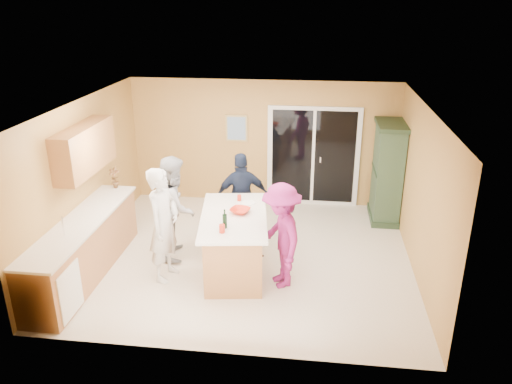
# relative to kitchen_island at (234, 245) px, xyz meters

# --- Properties ---
(floor) EXTENTS (5.50, 5.50, 0.00)m
(floor) POSITION_rel_kitchen_island_xyz_m (0.13, 0.50, -0.46)
(floor) COLOR beige
(floor) RESTS_ON ground
(ceiling) EXTENTS (5.50, 5.00, 0.10)m
(ceiling) POSITION_rel_kitchen_island_xyz_m (0.13, 0.50, 2.14)
(ceiling) COLOR white
(ceiling) RESTS_ON wall_back
(wall_back) EXTENTS (5.50, 0.10, 2.60)m
(wall_back) POSITION_rel_kitchen_island_xyz_m (0.13, 3.00, 0.84)
(wall_back) COLOR #E6B55F
(wall_back) RESTS_ON ground
(wall_front) EXTENTS (5.50, 0.10, 2.60)m
(wall_front) POSITION_rel_kitchen_island_xyz_m (0.13, -2.00, 0.84)
(wall_front) COLOR #E6B55F
(wall_front) RESTS_ON ground
(wall_left) EXTENTS (0.10, 5.00, 2.60)m
(wall_left) POSITION_rel_kitchen_island_xyz_m (-2.62, 0.50, 0.84)
(wall_left) COLOR #E6B55F
(wall_left) RESTS_ON ground
(wall_right) EXTENTS (0.10, 5.00, 2.60)m
(wall_right) POSITION_rel_kitchen_island_xyz_m (2.88, 0.50, 0.84)
(wall_right) COLOR #E6B55F
(wall_right) RESTS_ON ground
(left_cabinet_run) EXTENTS (0.65, 3.05, 1.24)m
(left_cabinet_run) POSITION_rel_kitchen_island_xyz_m (-2.32, -0.55, 0.00)
(left_cabinet_run) COLOR #B57446
(left_cabinet_run) RESTS_ON floor
(upper_cabinets) EXTENTS (0.35, 1.60, 0.75)m
(upper_cabinets) POSITION_rel_kitchen_island_xyz_m (-2.45, 0.30, 1.42)
(upper_cabinets) COLOR #B57446
(upper_cabinets) RESTS_ON wall_left
(sliding_door) EXTENTS (1.90, 0.07, 2.10)m
(sliding_door) POSITION_rel_kitchen_island_xyz_m (1.18, 2.96, 0.59)
(sliding_door) COLOR silver
(sliding_door) RESTS_ON floor
(framed_picture) EXTENTS (0.46, 0.04, 0.56)m
(framed_picture) POSITION_rel_kitchen_island_xyz_m (-0.42, 2.97, 1.14)
(framed_picture) COLOR tan
(framed_picture) RESTS_ON wall_back
(kitchen_island) EXTENTS (1.26, 1.98, 0.98)m
(kitchen_island) POSITION_rel_kitchen_island_xyz_m (0.00, 0.00, 0.00)
(kitchen_island) COLOR #B57446
(kitchen_island) RESTS_ON floor
(green_hutch) EXTENTS (0.56, 1.06, 1.95)m
(green_hutch) POSITION_rel_kitchen_island_xyz_m (2.62, 2.39, 0.49)
(green_hutch) COLOR #213622
(green_hutch) RESTS_ON floor
(woman_white) EXTENTS (0.56, 0.74, 1.81)m
(woman_white) POSITION_rel_kitchen_island_xyz_m (-1.03, -0.31, 0.45)
(woman_white) COLOR silver
(woman_white) RESTS_ON floor
(woman_grey) EXTENTS (0.81, 0.96, 1.75)m
(woman_grey) POSITION_rel_kitchen_island_xyz_m (-1.07, 0.44, 0.42)
(woman_grey) COLOR #AEAFB1
(woman_grey) RESTS_ON floor
(woman_navy) EXTENTS (1.03, 0.64, 1.63)m
(woman_navy) POSITION_rel_kitchen_island_xyz_m (-0.04, 1.15, 0.36)
(woman_navy) COLOR #1B243D
(woman_navy) RESTS_ON floor
(woman_magenta) EXTENTS (0.96, 1.21, 1.64)m
(woman_magenta) POSITION_rel_kitchen_island_xyz_m (0.77, -0.29, 0.36)
(woman_magenta) COLOR #972173
(woman_magenta) RESTS_ON floor
(serving_bowl) EXTENTS (0.38, 0.38, 0.07)m
(serving_bowl) POSITION_rel_kitchen_island_xyz_m (0.09, 0.11, 0.56)
(serving_bowl) COLOR red
(serving_bowl) RESTS_ON kitchen_island
(tulip_vase) EXTENTS (0.22, 0.17, 0.38)m
(tulip_vase) POSITION_rel_kitchen_island_xyz_m (-2.32, 1.02, 0.67)
(tulip_vase) COLOR #A4101F
(tulip_vase) RESTS_ON left_cabinet_run
(tumbler_near) EXTENTS (0.07, 0.07, 0.10)m
(tumbler_near) POSITION_rel_kitchen_island_xyz_m (-0.01, 0.60, 0.57)
(tumbler_near) COLOR red
(tumbler_near) RESTS_ON kitchen_island
(tumbler_far) EXTENTS (0.10, 0.10, 0.12)m
(tumbler_far) POSITION_rel_kitchen_island_xyz_m (-0.07, -0.61, 0.58)
(tumbler_far) COLOR red
(tumbler_far) RESTS_ON kitchen_island
(wine_bottle) EXTENTS (0.07, 0.07, 0.29)m
(wine_bottle) POSITION_rel_kitchen_island_xyz_m (-0.06, -0.45, 0.63)
(wine_bottle) COLOR black
(wine_bottle) RESTS_ON kitchen_island
(white_plate) EXTENTS (0.24, 0.24, 0.02)m
(white_plate) POSITION_rel_kitchen_island_xyz_m (0.16, 0.50, 0.53)
(white_plate) COLOR white
(white_plate) RESTS_ON kitchen_island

